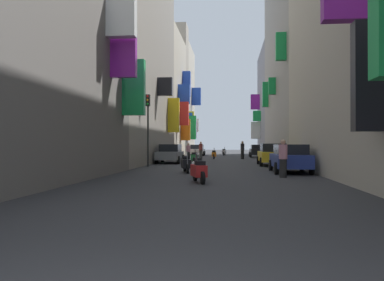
% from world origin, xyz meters
% --- Properties ---
extents(ground_plane, '(140.00, 140.00, 0.00)m').
position_xyz_m(ground_plane, '(0.00, 30.00, 0.00)').
color(ground_plane, '#2D2D30').
extents(building_left_mid_a, '(7.17, 17.55, 18.05)m').
position_xyz_m(building_left_mid_a, '(-8.00, 28.38, 9.02)').
color(building_left_mid_a, gray).
rests_on(building_left_mid_a, ground).
extents(building_left_mid_b, '(7.30, 10.72, 14.28)m').
position_xyz_m(building_left_mid_b, '(-7.98, 42.51, 7.13)').
color(building_left_mid_b, '#BCB29E').
rests_on(building_left_mid_b, ground).
extents(building_left_mid_c, '(7.25, 3.13, 17.43)m').
position_xyz_m(building_left_mid_c, '(-7.93, 49.44, 8.62)').
color(building_left_mid_c, '#9E9384').
rests_on(building_left_mid_c, ground).
extents(building_left_far, '(7.34, 9.00, 15.84)m').
position_xyz_m(building_left_far, '(-7.99, 55.50, 7.92)').
color(building_left_far, '#BCB29E').
rests_on(building_left_far, ground).
extents(building_right_mid_b, '(6.77, 20.08, 19.65)m').
position_xyz_m(building_right_mid_b, '(8.00, 36.41, 9.82)').
color(building_right_mid_b, gray).
rests_on(building_right_mid_b, ground).
extents(building_right_mid_c, '(7.32, 13.55, 14.66)m').
position_xyz_m(building_right_mid_c, '(7.99, 53.23, 7.32)').
color(building_right_mid_c, gray).
rests_on(building_right_mid_c, ground).
extents(parked_car_yellow, '(1.94, 4.44, 1.53)m').
position_xyz_m(parked_car_yellow, '(3.71, 25.28, 0.79)').
color(parked_car_yellow, gold).
rests_on(parked_car_yellow, ground).
extents(parked_car_silver, '(1.93, 3.95, 1.41)m').
position_xyz_m(parked_car_silver, '(-3.49, 47.26, 0.74)').
color(parked_car_silver, '#B7B7BC').
rests_on(parked_car_silver, ground).
extents(parked_car_grey, '(1.86, 4.06, 1.47)m').
position_xyz_m(parked_car_grey, '(-3.93, 28.03, 0.77)').
color(parked_car_grey, slate).
rests_on(parked_car_grey, ground).
extents(parked_car_black, '(1.87, 3.94, 1.42)m').
position_xyz_m(parked_car_black, '(3.85, 42.39, 0.75)').
color(parked_car_black, black).
rests_on(parked_car_black, ground).
extents(parked_car_blue, '(1.86, 4.22, 1.47)m').
position_xyz_m(parked_car_blue, '(3.89, 18.40, 0.77)').
color(parked_car_blue, navy).
rests_on(parked_car_blue, ground).
extents(scooter_red, '(0.75, 1.83, 1.13)m').
position_xyz_m(scooter_red, '(-0.39, 12.71, 0.46)').
color(scooter_red, red).
rests_on(scooter_red, ground).
extents(scooter_green, '(0.45, 1.95, 1.13)m').
position_xyz_m(scooter_green, '(-1.98, 27.66, 0.46)').
color(scooter_green, '#287F3D').
rests_on(scooter_green, ground).
extents(scooter_white, '(0.45, 1.82, 1.13)m').
position_xyz_m(scooter_white, '(-0.67, 15.45, 0.46)').
color(scooter_white, silver).
rests_on(scooter_white, ground).
extents(scooter_orange, '(0.45, 1.76, 1.13)m').
position_xyz_m(scooter_orange, '(-0.86, 36.64, 0.46)').
color(scooter_orange, orange).
rests_on(scooter_orange, ground).
extents(scooter_silver, '(0.57, 1.88, 1.13)m').
position_xyz_m(scooter_silver, '(-0.08, 48.90, 0.46)').
color(scooter_silver, '#ADADB2').
rests_on(scooter_silver, ground).
extents(scooter_black, '(0.67, 1.79, 1.13)m').
position_xyz_m(scooter_black, '(-1.50, 17.93, 0.46)').
color(scooter_black, black).
rests_on(scooter_black, ground).
extents(pedestrian_crossing, '(0.53, 0.53, 1.69)m').
position_xyz_m(pedestrian_crossing, '(3.14, 15.34, 0.84)').
color(pedestrian_crossing, '#252525').
rests_on(pedestrian_crossing, ground).
extents(pedestrian_near_left, '(0.54, 0.54, 1.75)m').
position_xyz_m(pedestrian_near_left, '(-2.35, 38.73, 0.88)').
color(pedestrian_near_left, '#3D3D3D').
rests_on(pedestrian_near_left, ground).
extents(pedestrian_near_right, '(0.54, 0.54, 1.79)m').
position_xyz_m(pedestrian_near_right, '(1.96, 36.56, 0.90)').
color(pedestrian_near_right, black).
rests_on(pedestrian_near_right, ground).
extents(pedestrian_mid_street, '(0.54, 0.54, 1.57)m').
position_xyz_m(pedestrian_mid_street, '(-3.04, 33.01, 0.78)').
color(pedestrian_mid_street, '#292929').
rests_on(pedestrian_mid_street, ground).
extents(traffic_light_near_corner, '(0.26, 0.34, 4.72)m').
position_xyz_m(traffic_light_near_corner, '(-4.56, 22.68, 3.18)').
color(traffic_light_near_corner, '#2D2D2D').
rests_on(traffic_light_near_corner, ground).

